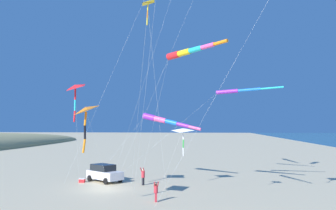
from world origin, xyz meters
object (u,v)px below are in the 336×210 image
(parked_car, at_px, (104,173))
(kite_windsock_green_low_center, at_px, (163,120))
(kite_delta_white_trailing, at_px, (183,131))
(kite_delta_magenta_far_left, at_px, (75,88))
(kite_windsock_rainbow_low_near, at_px, (239,91))
(person_adult_flyer, at_px, (143,175))
(kite_delta_long_streamer_right, at_px, (85,111))
(kite_windsock_checkered_midright, at_px, (188,52))
(person_child_green_jacket, at_px, (156,191))
(kite_delta_long_streamer_left, at_px, (148,5))
(cooler_box, at_px, (82,180))

(parked_car, bearing_deg, kite_windsock_green_low_center, -158.25)
(kite_delta_white_trailing, height_order, kite_delta_magenta_far_left, kite_delta_magenta_far_left)
(parked_car, bearing_deg, kite_windsock_rainbow_low_near, 176.65)
(person_adult_flyer, bearing_deg, kite_delta_long_streamer_right, 79.47)
(kite_delta_long_streamer_right, xyz_separation_m, kite_windsock_green_low_center, (-3.49, -14.81, -0.45))
(person_adult_flyer, distance_m, kite_windsock_green_low_center, 7.10)
(kite_windsock_checkered_midright, xyz_separation_m, kite_windsock_rainbow_low_near, (-4.77, -5.66, -2.92))
(kite_windsock_checkered_midright, distance_m, kite_delta_white_trailing, 8.55)
(kite_windsock_rainbow_low_near, xyz_separation_m, kite_delta_magenta_far_left, (14.53, 6.93, -0.26))
(person_child_green_jacket, bearing_deg, person_adult_flyer, -70.70)
(person_child_green_jacket, xyz_separation_m, kite_delta_long_streamer_left, (-0.63, 6.85, 12.49))
(cooler_box, distance_m, kite_delta_long_streamer_right, 14.29)
(person_adult_flyer, distance_m, kite_delta_white_trailing, 6.10)
(parked_car, distance_m, kite_delta_long_streamer_left, 21.59)
(kite_delta_white_trailing, bearing_deg, kite_windsock_green_low_center, -57.62)
(person_adult_flyer, height_order, kite_delta_long_streamer_right, kite_delta_long_streamer_right)
(person_adult_flyer, height_order, kite_delta_magenta_far_left, kite_delta_magenta_far_left)
(kite_delta_long_streamer_right, bearing_deg, cooler_box, -67.54)
(person_child_green_jacket, distance_m, kite_windsock_green_low_center, 12.82)
(kite_delta_long_streamer_right, height_order, kite_delta_long_streamer_left, kite_delta_long_streamer_left)
(person_adult_flyer, xyz_separation_m, person_child_green_jacket, (-2.59, 7.39, -0.10))
(kite_windsock_checkered_midright, bearing_deg, kite_windsock_green_low_center, -68.73)
(parked_car, bearing_deg, kite_windsock_checkered_midright, 145.79)
(person_child_green_jacket, xyz_separation_m, kite_delta_magenta_far_left, (7.39, -1.20, 8.44))
(kite_windsock_checkered_midright, xyz_separation_m, kite_delta_long_streamer_left, (1.74, 9.32, 0.87))
(kite_delta_long_streamer_right, bearing_deg, person_adult_flyer, -100.53)
(kite_delta_long_streamer_right, height_order, kite_delta_magenta_far_left, kite_delta_magenta_far_left)
(kite_windsock_green_low_center, distance_m, kite_delta_white_trailing, 4.92)
(parked_car, xyz_separation_m, kite_windsock_rainbow_low_near, (-14.33, 0.84, 8.64))
(kite_windsock_green_low_center, xyz_separation_m, kite_delta_white_trailing, (-2.57, 4.05, -1.11))
(kite_windsock_green_low_center, height_order, kite_delta_white_trailing, kite_windsock_green_low_center)
(person_adult_flyer, xyz_separation_m, kite_delta_long_streamer_right, (2.01, 10.80, 6.11))
(cooler_box, xyz_separation_m, kite_delta_long_streamer_right, (-4.79, 11.58, 6.88))
(parked_car, height_order, kite_delta_long_streamer_left, kite_delta_long_streamer_left)
(kite_windsock_green_low_center, bearing_deg, kite_delta_long_streamer_left, 95.44)
(cooler_box, height_order, kite_windsock_checkered_midright, kite_windsock_checkered_midright)
(person_adult_flyer, bearing_deg, kite_windsock_checkered_midright, 135.23)
(parked_car, height_order, cooler_box, parked_car)
(cooler_box, height_order, kite_windsock_rainbow_low_near, kite_windsock_rainbow_low_near)
(person_adult_flyer, xyz_separation_m, kite_delta_white_trailing, (-4.05, 0.04, 4.56))
(person_child_green_jacket, height_order, kite_windsock_green_low_center, kite_windsock_green_low_center)
(person_child_green_jacket, distance_m, kite_windsock_rainbow_low_near, 13.88)
(cooler_box, xyz_separation_m, person_adult_flyer, (-6.79, 0.78, 0.77))
(cooler_box, relative_size, kite_delta_long_streamer_right, 0.05)
(kite_windsock_rainbow_low_near, relative_size, kite_delta_white_trailing, 3.02)
(kite_delta_white_trailing, bearing_deg, person_adult_flyer, -0.55)
(kite_windsock_checkered_midright, relative_size, kite_delta_long_streamer_left, 0.94)
(person_adult_flyer, height_order, kite_windsock_checkered_midright, kite_windsock_checkered_midright)
(kite_windsock_green_low_center, bearing_deg, kite_windsock_checkered_midright, 111.27)
(kite_windsock_checkered_midright, distance_m, kite_delta_magenta_far_left, 10.34)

